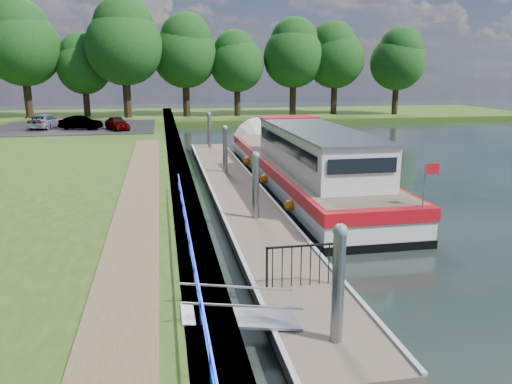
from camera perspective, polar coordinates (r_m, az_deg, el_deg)
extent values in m
plane|color=black|center=(11.57, 8.15, -16.92)|extent=(160.00, 160.00, 0.00)
cube|color=#473D2D|center=(24.99, -8.59, 0.96)|extent=(1.10, 90.00, 0.78)
cube|color=#2C4A15|center=(63.51, 3.35, 8.76)|extent=(60.00, 18.00, 0.60)
cube|color=brown|center=(18.13, -13.56, -2.87)|extent=(1.60, 40.00, 0.05)
cube|color=black|center=(48.24, -19.92, 6.97)|extent=(14.00, 12.00, 0.06)
cube|color=#0C2DBF|center=(13.14, -7.43, -5.90)|extent=(0.04, 18.00, 0.04)
cube|color=#0C2DBF|center=(13.27, -7.39, -7.33)|extent=(0.03, 18.00, 0.03)
cylinder|color=#0C2DBF|center=(8.79, -5.25, -18.97)|extent=(0.04, 0.04, 0.72)
cylinder|color=#0C2DBF|center=(10.52, -6.35, -13.11)|extent=(0.04, 0.04, 0.72)
cylinder|color=#0C2DBF|center=(12.34, -7.10, -8.94)|extent=(0.04, 0.04, 0.72)
cylinder|color=#0C2DBF|center=(14.20, -7.64, -5.85)|extent=(0.04, 0.04, 0.72)
cylinder|color=#0C2DBF|center=(16.10, -8.05, -3.48)|extent=(0.04, 0.04, 0.72)
cylinder|color=#0C2DBF|center=(18.02, -8.38, -1.61)|extent=(0.04, 0.04, 0.72)
cylinder|color=#0C2DBF|center=(19.95, -8.64, -0.11)|extent=(0.04, 0.04, 0.72)
cylinder|color=#0C2DBF|center=(21.90, -8.85, 1.13)|extent=(0.04, 0.04, 0.72)
cube|color=brown|center=(23.30, -2.10, -0.10)|extent=(2.50, 30.00, 0.24)
cube|color=#9EA0A3|center=(12.37, 6.63, -14.44)|extent=(2.30, 5.00, 0.30)
cube|color=#9EA0A3|center=(19.56, -0.32, -3.53)|extent=(2.30, 5.00, 0.30)
cube|color=#9EA0A3|center=(27.21, -3.37, 1.42)|extent=(2.30, 5.00, 0.30)
cube|color=#9EA0A3|center=(35.02, -5.07, 4.18)|extent=(2.30, 5.00, 0.30)
cube|color=#9EA0A3|center=(23.47, 0.77, 0.39)|extent=(0.12, 30.00, 0.06)
cube|color=#9EA0A3|center=(23.13, -5.02, 0.13)|extent=(0.12, 30.00, 0.06)
cylinder|color=gray|center=(10.63, 9.24, -13.14)|extent=(0.26, 0.26, 3.40)
sphere|color=gray|center=(9.98, 9.62, -4.40)|extent=(0.30, 0.30, 0.30)
cylinder|color=gray|center=(18.80, -0.04, -0.92)|extent=(0.26, 0.26, 3.40)
sphere|color=gray|center=(18.44, -0.05, 4.20)|extent=(0.30, 0.30, 0.30)
cylinder|color=gray|center=(27.50, -3.53, 3.78)|extent=(0.26, 0.26, 3.40)
sphere|color=gray|center=(27.25, -3.59, 7.30)|extent=(0.30, 0.30, 0.30)
cylinder|color=gray|center=(36.34, -5.35, 6.20)|extent=(0.26, 0.26, 3.40)
sphere|color=gray|center=(36.16, -5.41, 8.87)|extent=(0.30, 0.30, 0.30)
cube|color=#A5A8AD|center=(11.30, -1.79, -14.08)|extent=(2.58, 1.00, 0.43)
cube|color=#A5A8AD|center=(10.65, -1.39, -12.89)|extent=(2.58, 0.04, 0.41)
cube|color=#A5A8AD|center=(11.50, -2.19, -10.77)|extent=(2.58, 0.04, 0.41)
cube|color=black|center=(12.81, 1.25, -8.70)|extent=(0.05, 0.05, 1.15)
cube|color=black|center=(13.27, 8.95, -8.05)|extent=(0.05, 0.05, 1.15)
cube|color=black|center=(12.82, 5.22, -6.15)|extent=(1.85, 0.05, 0.05)
cube|color=black|center=(12.84, 1.91, -8.65)|extent=(0.02, 0.02, 1.10)
cube|color=black|center=(12.89, 3.00, -8.57)|extent=(0.02, 0.02, 1.10)
cube|color=black|center=(12.95, 4.09, -8.48)|extent=(0.02, 0.02, 1.10)
cube|color=black|center=(13.01, 5.17, -8.39)|extent=(0.02, 0.02, 1.10)
cube|color=black|center=(13.08, 6.23, -8.30)|extent=(0.02, 0.02, 1.10)
cube|color=black|center=(13.15, 7.29, -8.20)|extent=(0.02, 0.02, 1.10)
cube|color=black|center=(13.22, 8.33, -8.10)|extent=(0.02, 0.02, 1.10)
cube|color=black|center=(26.10, 5.04, 0.79)|extent=(4.00, 20.00, 0.55)
cube|color=silver|center=(25.98, 5.07, 2.08)|extent=(3.96, 19.90, 0.65)
cube|color=red|center=(25.87, 5.10, 3.29)|extent=(4.04, 20.00, 0.48)
cube|color=brown|center=(25.83, 5.11, 3.82)|extent=(3.68, 19.20, 0.04)
cone|color=silver|center=(35.95, 0.57, 5.29)|extent=(4.00, 1.50, 4.00)
cube|color=silver|center=(23.32, 6.82, 4.89)|extent=(3.00, 11.00, 1.75)
cube|color=gray|center=(23.20, 6.89, 7.13)|extent=(3.10, 11.20, 0.10)
cube|color=black|center=(22.87, 3.19, 5.42)|extent=(0.04, 10.00, 0.55)
cube|color=black|center=(23.78, 10.35, 5.54)|extent=(0.04, 10.00, 0.55)
cube|color=black|center=(28.58, 3.49, 7.10)|extent=(2.60, 0.04, 0.55)
cube|color=black|center=(18.14, 12.09, 2.92)|extent=(2.60, 0.04, 0.55)
cube|color=red|center=(28.16, 3.69, 8.53)|extent=(3.20, 1.60, 0.06)
cylinder|color=gray|center=(17.43, 18.66, 0.71)|extent=(0.05, 0.05, 1.50)
cube|color=red|center=(17.44, 19.51, 2.50)|extent=(0.50, 0.02, 0.35)
sphere|color=orange|center=(19.79, 3.85, -1.54)|extent=(0.44, 0.44, 0.44)
sphere|color=orange|center=(24.52, 0.93, 1.50)|extent=(0.44, 0.44, 0.44)
sphere|color=orange|center=(29.34, -1.05, 3.55)|extent=(0.44, 0.44, 0.44)
imported|color=#594C47|center=(19.12, 7.05, 2.92)|extent=(0.63, 0.74, 1.72)
cylinder|color=#332316|center=(60.48, -24.59, 9.59)|extent=(0.83, 0.83, 4.21)
sphere|color=#113911|center=(60.44, -25.11, 14.66)|extent=(7.95, 7.95, 7.95)
sphere|color=#113911|center=(60.70, -25.49, 16.50)|extent=(6.31, 6.31, 6.31)
cylinder|color=#332316|center=(59.91, -18.78, 9.53)|extent=(0.70, 0.70, 3.10)
sphere|color=#113911|center=(59.79, -19.08, 13.31)|extent=(5.85, 5.85, 5.85)
sphere|color=#113911|center=(60.01, -19.34, 14.69)|extent=(4.65, 4.65, 4.65)
cylinder|color=#332316|center=(56.92, -14.50, 10.24)|extent=(0.84, 0.84, 4.29)
sphere|color=#113911|center=(56.89, -14.84, 15.75)|extent=(8.10, 8.10, 8.10)
sphere|color=#113911|center=(57.15, -14.91, 17.77)|extent=(6.44, 6.44, 6.44)
cylinder|color=#332316|center=(58.90, -7.96, 10.42)|extent=(0.79, 0.79, 3.83)
sphere|color=#113911|center=(58.82, -8.13, 15.19)|extent=(7.24, 7.24, 7.24)
sphere|color=#113911|center=(58.68, -7.99, 16.97)|extent=(5.75, 5.75, 5.75)
cylinder|color=#332316|center=(59.24, -2.14, 10.28)|extent=(0.72, 0.72, 3.26)
sphere|color=#113911|center=(59.13, -2.18, 14.31)|extent=(6.16, 6.16, 6.16)
sphere|color=#113911|center=(59.38, -2.43, 15.80)|extent=(4.89, 4.89, 4.89)
cylinder|color=#332316|center=(60.89, 4.22, 10.59)|extent=(0.78, 0.78, 3.77)
sphere|color=#113911|center=(60.81, 4.31, 15.13)|extent=(7.13, 7.13, 7.13)
sphere|color=#113911|center=(61.14, 4.40, 16.80)|extent=(5.66, 5.66, 5.66)
cylinder|color=#332316|center=(62.43, 8.89, 10.49)|extent=(0.77, 0.77, 3.65)
sphere|color=#113911|center=(62.35, 9.05, 14.77)|extent=(6.89, 6.89, 6.89)
sphere|color=#113911|center=(62.30, 8.79, 16.37)|extent=(5.47, 5.47, 5.47)
cylinder|color=#332316|center=(63.46, 15.61, 10.10)|extent=(0.74, 0.74, 3.41)
sphere|color=#113911|center=(63.37, 15.87, 14.02)|extent=(6.43, 6.43, 6.43)
sphere|color=#113911|center=(63.31, 16.25, 15.46)|extent=(5.11, 5.11, 5.11)
imported|color=#999999|center=(44.77, -15.59, 7.59)|extent=(2.54, 3.61, 1.14)
imported|color=#999999|center=(45.96, -19.40, 7.47)|extent=(3.72, 2.08, 1.16)
imported|color=#999999|center=(47.95, -22.84, 7.45)|extent=(2.85, 4.55, 1.23)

